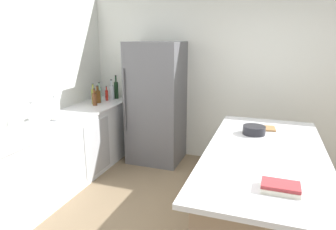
{
  "coord_description": "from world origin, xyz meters",
  "views": [
    {
      "loc": [
        0.4,
        -2.33,
        1.93
      ],
      "look_at": [
        -0.74,
        0.98,
        1.0
      ],
      "focal_mm": 31.88,
      "sensor_mm": 36.0,
      "label": 1
    }
  ],
  "objects_px": {
    "cutting_board": "(260,128)",
    "kitchen_island": "(262,196)",
    "hot_sauce_bottle": "(107,95)",
    "olive_oil_bottle": "(93,96)",
    "gin_bottle": "(99,94)",
    "sink_faucet": "(32,113)",
    "syrup_bottle": "(95,99)",
    "soda_bottle": "(112,92)",
    "mixing_bowl": "(254,130)",
    "cookbook_stack": "(280,187)",
    "paper_towel_roll": "(55,110)",
    "refrigerator": "(156,103)",
    "whiskey_bottle": "(98,96)",
    "wine_bottle": "(116,90)"
  },
  "relations": [
    {
      "from": "kitchen_island",
      "to": "gin_bottle",
      "type": "relative_size",
      "value": 7.41
    },
    {
      "from": "sink_faucet",
      "to": "gin_bottle",
      "type": "bearing_deg",
      "value": 90.58
    },
    {
      "from": "hot_sauce_bottle",
      "to": "syrup_bottle",
      "type": "bearing_deg",
      "value": -87.48
    },
    {
      "from": "sink_faucet",
      "to": "wine_bottle",
      "type": "distance_m",
      "value": 1.73
    },
    {
      "from": "refrigerator",
      "to": "paper_towel_roll",
      "type": "bearing_deg",
      "value": -123.01
    },
    {
      "from": "hot_sauce_bottle",
      "to": "olive_oil_bottle",
      "type": "height_order",
      "value": "olive_oil_bottle"
    },
    {
      "from": "sink_faucet",
      "to": "syrup_bottle",
      "type": "relative_size",
      "value": 1.16
    },
    {
      "from": "soda_bottle",
      "to": "olive_oil_bottle",
      "type": "bearing_deg",
      "value": -104.28
    },
    {
      "from": "sink_faucet",
      "to": "soda_bottle",
      "type": "distance_m",
      "value": 1.63
    },
    {
      "from": "refrigerator",
      "to": "mixing_bowl",
      "type": "bearing_deg",
      "value": -34.65
    },
    {
      "from": "wine_bottle",
      "to": "olive_oil_bottle",
      "type": "height_order",
      "value": "wine_bottle"
    },
    {
      "from": "mixing_bowl",
      "to": "cookbook_stack",
      "type": "bearing_deg",
      "value": -78.33
    },
    {
      "from": "sink_faucet",
      "to": "hot_sauce_bottle",
      "type": "height_order",
      "value": "sink_faucet"
    },
    {
      "from": "paper_towel_roll",
      "to": "syrup_bottle",
      "type": "relative_size",
      "value": 1.2
    },
    {
      "from": "cookbook_stack",
      "to": "gin_bottle",
      "type": "bearing_deg",
      "value": 141.89
    },
    {
      "from": "hot_sauce_bottle",
      "to": "whiskey_bottle",
      "type": "height_order",
      "value": "whiskey_bottle"
    },
    {
      "from": "gin_bottle",
      "to": "cutting_board",
      "type": "relative_size",
      "value": 0.88
    },
    {
      "from": "gin_bottle",
      "to": "kitchen_island",
      "type": "bearing_deg",
      "value": -28.16
    },
    {
      "from": "sink_faucet",
      "to": "refrigerator",
      "type": "bearing_deg",
      "value": 60.31
    },
    {
      "from": "olive_oil_bottle",
      "to": "cutting_board",
      "type": "bearing_deg",
      "value": -11.22
    },
    {
      "from": "whiskey_bottle",
      "to": "sink_faucet",
      "type": "bearing_deg",
      "value": -90.83
    },
    {
      "from": "refrigerator",
      "to": "syrup_bottle",
      "type": "xyz_separation_m",
      "value": [
        -0.82,
        -0.43,
        0.09
      ]
    },
    {
      "from": "sink_faucet",
      "to": "cookbook_stack",
      "type": "distance_m",
      "value": 2.74
    },
    {
      "from": "wine_bottle",
      "to": "mixing_bowl",
      "type": "relative_size",
      "value": 1.64
    },
    {
      "from": "cookbook_stack",
      "to": "refrigerator",
      "type": "bearing_deg",
      "value": 128.27
    },
    {
      "from": "sink_faucet",
      "to": "cutting_board",
      "type": "relative_size",
      "value": 0.87
    },
    {
      "from": "soda_bottle",
      "to": "cookbook_stack",
      "type": "distance_m",
      "value": 3.43
    },
    {
      "from": "olive_oil_bottle",
      "to": "cutting_board",
      "type": "xyz_separation_m",
      "value": [
        2.47,
        -0.49,
        -0.11
      ]
    },
    {
      "from": "wine_bottle",
      "to": "whiskey_bottle",
      "type": "distance_m",
      "value": 0.4
    },
    {
      "from": "soda_bottle",
      "to": "hot_sauce_bottle",
      "type": "bearing_deg",
      "value": -112.97
    },
    {
      "from": "soda_bottle",
      "to": "wine_bottle",
      "type": "bearing_deg",
      "value": 72.0
    },
    {
      "from": "gin_bottle",
      "to": "refrigerator",
      "type": "bearing_deg",
      "value": 8.26
    },
    {
      "from": "wine_bottle",
      "to": "cutting_board",
      "type": "height_order",
      "value": "wine_bottle"
    },
    {
      "from": "gin_bottle",
      "to": "mixing_bowl",
      "type": "height_order",
      "value": "gin_bottle"
    },
    {
      "from": "mixing_bowl",
      "to": "wine_bottle",
      "type": "bearing_deg",
      "value": 152.43
    },
    {
      "from": "paper_towel_roll",
      "to": "gin_bottle",
      "type": "height_order",
      "value": "paper_towel_roll"
    },
    {
      "from": "gin_bottle",
      "to": "syrup_bottle",
      "type": "distance_m",
      "value": 0.31
    },
    {
      "from": "syrup_bottle",
      "to": "gin_bottle",
      "type": "bearing_deg",
      "value": 108.07
    },
    {
      "from": "hot_sauce_bottle",
      "to": "kitchen_island",
      "type": "bearing_deg",
      "value": -30.41
    },
    {
      "from": "sink_faucet",
      "to": "soda_bottle",
      "type": "relative_size",
      "value": 0.91
    },
    {
      "from": "cutting_board",
      "to": "kitchen_island",
      "type": "bearing_deg",
      "value": -83.44
    },
    {
      "from": "paper_towel_roll",
      "to": "whiskey_bottle",
      "type": "bearing_deg",
      "value": 92.73
    },
    {
      "from": "kitchen_island",
      "to": "wine_bottle",
      "type": "height_order",
      "value": "wine_bottle"
    },
    {
      "from": "syrup_bottle",
      "to": "mixing_bowl",
      "type": "relative_size",
      "value": 1.1
    },
    {
      "from": "kitchen_island",
      "to": "cutting_board",
      "type": "height_order",
      "value": "cutting_board"
    },
    {
      "from": "kitchen_island",
      "to": "mixing_bowl",
      "type": "height_order",
      "value": "mixing_bowl"
    },
    {
      "from": "cutting_board",
      "to": "paper_towel_roll",
      "type": "bearing_deg",
      "value": -169.31
    },
    {
      "from": "olive_oil_bottle",
      "to": "syrup_bottle",
      "type": "xyz_separation_m",
      "value": [
        0.07,
        -0.09,
        -0.02
      ]
    },
    {
      "from": "kitchen_island",
      "to": "paper_towel_roll",
      "type": "distance_m",
      "value": 2.56
    },
    {
      "from": "wine_bottle",
      "to": "olive_oil_bottle",
      "type": "relative_size",
      "value": 1.23
    }
  ]
}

